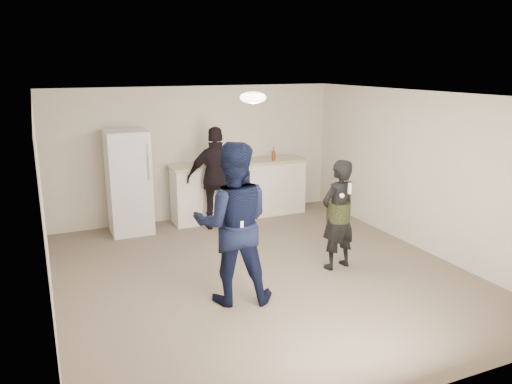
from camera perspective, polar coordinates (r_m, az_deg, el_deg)
name	(u,v)px	position (r m, az deg, el deg)	size (l,w,h in m)	color
floor	(262,273)	(7.19, 0.65, -9.28)	(6.00, 6.00, 0.00)	#6B5B4C
ceiling	(262,95)	(6.59, 0.71, 11.03)	(6.00, 6.00, 0.00)	silver
wall_back	(197,153)	(9.54, -6.80, 4.43)	(6.00, 6.00, 0.00)	beige
wall_front	(411,269)	(4.37, 17.34, -8.35)	(6.00, 6.00, 0.00)	beige
wall_left	(44,212)	(6.21, -23.11, -2.07)	(6.00, 6.00, 0.00)	beige
wall_right	(421,171)	(8.28, 18.30, 2.26)	(6.00, 6.00, 0.00)	beige
counter	(239,190)	(9.62, -1.91, 0.19)	(2.60, 0.56, 1.05)	white
counter_top	(239,163)	(9.50, -1.93, 3.38)	(2.68, 0.64, 0.04)	beige
fridge	(129,182)	(8.93, -14.35, 1.09)	(0.70, 0.70, 1.80)	white
fridge_handle	(148,162)	(8.53, -12.24, 3.36)	(0.02, 0.02, 0.60)	#BCBCC0
ceiling_dome	(253,97)	(6.87, -0.34, 10.75)	(0.36, 0.36, 0.16)	white
shaker	(223,157)	(9.50, -3.82, 3.99)	(0.08, 0.08, 0.17)	#BAB9BE
man	(233,224)	(6.08, -2.66, -3.63)	(0.98, 0.76, 2.01)	#0F183F
woman	(338,215)	(7.22, 9.38, -2.59)	(0.59, 0.38, 1.60)	black
camo_shorts	(338,212)	(7.20, 9.40, -2.23)	(0.34, 0.34, 0.28)	#2F3719
spectator	(217,178)	(8.89, -4.47, 1.57)	(1.08, 0.45, 1.84)	black
remote_man	(242,227)	(5.82, -1.67, -4.01)	(0.04, 0.04, 0.15)	white
nunchuk_man	(250,231)	(5.91, -0.69, -4.42)	(0.07, 0.07, 0.07)	white
remote_woman	(350,188)	(6.90, 10.66, 0.42)	(0.04, 0.04, 0.15)	white
nunchuk_woman	(342,196)	(6.89, 9.79, -0.41)	(0.07, 0.07, 0.07)	white
bottle_cluster	(230,158)	(9.35, -2.95, 3.94)	(1.46, 0.31, 0.24)	#113E17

